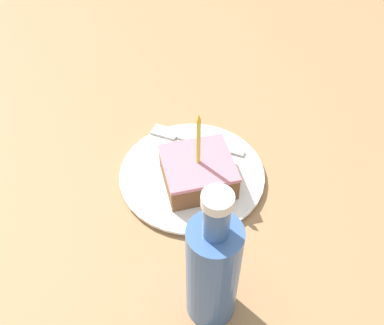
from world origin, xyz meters
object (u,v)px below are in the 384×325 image
fork (190,139)px  bottle (213,270)px  plate (192,175)px  cake_slice (198,170)px

fork → bottle: size_ratio=0.64×
plate → cake_slice: size_ratio=1.66×
plate → bottle: bottle is taller
cake_slice → bottle: size_ratio=0.61×
fork → bottle: bottle is taller
plate → bottle: size_ratio=1.02×
cake_slice → plate: bearing=-77.0°
fork → cake_slice: bearing=83.5°
plate → cake_slice: 0.03m
cake_slice → fork: cake_slice is taller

